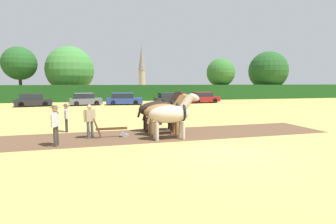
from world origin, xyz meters
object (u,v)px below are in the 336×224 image
draft_horse_trail_left (160,109)px  plow (114,131)px  church_spire (142,67)px  farmer_onlooker_right (66,116)px  tree_center_left (70,70)px  farmer_onlooker_left (55,122)px  tree_center_right (268,71)px  parked_car_far_left (33,100)px  tree_left (19,64)px  draft_horse_lead_right (165,112)px  parked_car_left (85,99)px  parked_car_center (169,98)px  farmer_beside_team (160,111)px  draft_horse_lead_left (171,114)px  tree_center (221,73)px  farmer_at_plow (90,119)px  parked_car_center_right (203,98)px  parked_car_center_left (124,99)px

draft_horse_trail_left → plow: bearing=-156.6°
church_spire → farmer_onlooker_right: 70.72m
tree_center_left → farmer_onlooker_left: bearing=-84.1°
tree_center_right → parked_car_far_left: (-37.24, -9.25, -4.20)m
tree_left → draft_horse_trail_left: bearing=-61.6°
tree_center_left → draft_horse_lead_right: size_ratio=3.09×
parked_car_left → church_spire: bearing=62.8°
parked_car_center → draft_horse_trail_left: bearing=-109.5°
tree_center_left → church_spire: (16.91, 39.83, 2.96)m
draft_horse_lead_right → farmer_beside_team: 3.22m
church_spire → farmer_onlooker_right: (-13.60, -69.06, -6.83)m
draft_horse_lead_left → farmer_beside_team: 4.38m
tree_left → parked_car_center: (20.45, -9.68, -4.88)m
draft_horse_lead_right → parked_car_center: 20.57m
tree_center → draft_horse_lead_left: (-16.12, -29.66, -3.21)m
farmer_at_plow → draft_horse_lead_right: bearing=52.8°
draft_horse_lead_right → parked_car_center: size_ratio=0.69×
farmer_beside_team → farmer_onlooker_left: size_ratio=0.89×
tree_center_left → parked_car_left: tree_center_left is taller
farmer_onlooker_right → parked_car_center_right: 24.00m
church_spire → parked_car_left: size_ratio=3.63×
tree_center → parked_car_center_right: 10.77m
tree_center → parked_car_left: size_ratio=1.69×
draft_horse_trail_left → parked_car_center_right: 21.79m
tree_center_left → tree_center_right: (34.41, -2.01, 0.11)m
draft_horse_lead_left → parked_car_center_left: bearing=90.6°
church_spire → parked_car_center_right: size_ratio=3.48×
draft_horse_lead_left → plow: size_ratio=1.54×
tree_center_right → parked_car_center_left: 28.60m
draft_horse_trail_left → parked_car_left: bearing=104.5°
farmer_beside_team → draft_horse_trail_left: bearing=-48.1°
tree_center_right → parked_car_center_right: (-15.82, -8.72, -4.19)m
church_spire → draft_horse_lead_left: size_ratio=5.37×
tree_center_right → draft_horse_lead_right: tree_center_right is taller
farmer_at_plow → parked_car_center_left: 20.07m
tree_center_right → farmer_onlooker_right: tree_center_right is taller
church_spire → farmer_onlooker_left: (-13.56, -72.45, -6.68)m
church_spire → parked_car_center_right: bearing=-88.1°
draft_horse_lead_right → tree_center_right: bearing=46.6°
tree_center_left → parked_car_center: (13.60, -11.27, -4.10)m
draft_horse_lead_right → plow: bearing=180.0°
church_spire → parked_car_center: bearing=-93.7°
church_spire → draft_horse_lead_right: church_spire is taller
parked_car_center_left → farmer_onlooker_left: bearing=-95.9°
parked_car_left → parked_car_center_left: bearing=-14.7°
parked_car_center → farmer_at_plow: bearing=-118.4°
farmer_at_plow → tree_center_left: bearing=151.1°
tree_center_right → draft_horse_lead_left: (-25.78, -30.37, -3.65)m
farmer_onlooker_left → tree_center_left: bearing=105.8°
tree_left → tree_center: 31.64m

